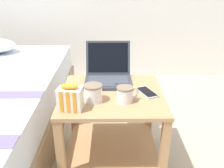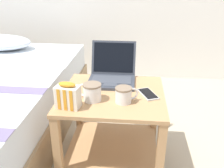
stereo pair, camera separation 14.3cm
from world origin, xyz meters
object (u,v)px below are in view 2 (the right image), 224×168
Objects in this scene: cell_phone at (148,94)px; snack_bag at (68,96)px; mug_front_right at (124,94)px; laptop at (112,74)px; mug_front_left at (92,91)px.

snack_bag is at bearing -155.68° from cell_phone.
snack_bag is at bearing -163.28° from mug_front_right.
mug_front_right is at bearing -72.40° from laptop.
snack_bag is (-0.20, -0.40, 0.02)m from laptop.
mug_front_left is at bearing 177.84° from mug_front_right.
mug_front_left is at bearing -105.75° from laptop.
cell_phone is (0.43, 0.20, -0.06)m from snack_bag.
mug_front_left is 1.12× the size of mug_front_right.
mug_front_left reaches higher than mug_front_right.
laptop is 0.32m from mug_front_right.
snack_bag is at bearing -139.59° from mug_front_left.
mug_front_left is 0.98× the size of snack_bag.
laptop reaches higher than cell_phone.
mug_front_left is (-0.08, -0.30, 0.01)m from laptop.
mug_front_left reaches higher than cell_phone.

